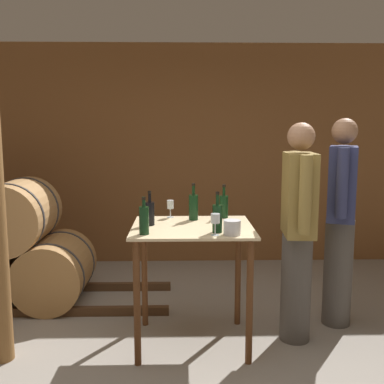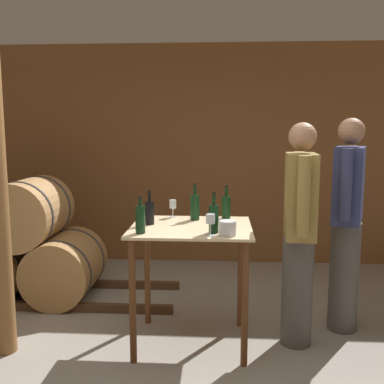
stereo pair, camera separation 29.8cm
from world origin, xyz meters
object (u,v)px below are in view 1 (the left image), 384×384
at_px(wine_bottle_center, 193,206).
at_px(person_visitor_with_scarf, 298,228).
at_px(wine_glass_near_left, 170,205).
at_px(wine_bottle_left, 150,212).
at_px(wine_bottle_right, 217,217).
at_px(wine_bottle_far_left, 144,220).
at_px(ice_bucket, 232,227).
at_px(person_host, 340,218).
at_px(wine_bottle_far_right, 224,206).
at_px(wine_glass_near_center, 215,219).

relative_size(wine_bottle_center, person_visitor_with_scarf, 0.17).
relative_size(wine_glass_near_left, person_visitor_with_scarf, 0.08).
bearing_deg(person_visitor_with_scarf, wine_bottle_left, 179.78).
height_order(wine_bottle_center, wine_bottle_right, wine_bottle_center).
height_order(wine_bottle_right, wine_glass_near_left, wine_bottle_right).
relative_size(wine_bottle_far_left, wine_bottle_center, 0.89).
height_order(wine_glass_near_left, ice_bucket, wine_glass_near_left).
xyz_separation_m(wine_bottle_center, wine_glass_near_left, (-0.19, 0.10, -0.01)).
bearing_deg(person_host, wine_bottle_far_right, -179.65).
relative_size(wine_bottle_far_left, person_host, 0.15).
bearing_deg(wine_bottle_far_left, wine_glass_near_center, -5.14).
distance_m(wine_bottle_far_right, person_host, 1.00).
relative_size(wine_bottle_center, ice_bucket, 2.48).
distance_m(ice_bucket, person_visitor_with_scarf, 0.65).
bearing_deg(wine_glass_near_center, person_host, 29.25).
bearing_deg(ice_bucket, wine_bottle_far_right, 90.31).
relative_size(wine_glass_near_center, person_host, 0.09).
distance_m(wine_bottle_right, wine_glass_near_left, 0.65).
distance_m(wine_bottle_center, person_visitor_with_scarf, 0.85).
xyz_separation_m(wine_bottle_center, wine_glass_near_center, (0.14, -0.53, 0.00)).
bearing_deg(wine_bottle_right, wine_bottle_left, 153.45).
xyz_separation_m(wine_bottle_far_right, wine_glass_near_center, (-0.12, -0.62, 0.01)).
bearing_deg(wine_bottle_left, wine_glass_near_left, 62.48).
xyz_separation_m(wine_bottle_center, wine_bottle_far_right, (0.26, 0.08, -0.01)).
distance_m(wine_bottle_right, wine_bottle_far_right, 0.53).
relative_size(wine_bottle_center, wine_bottle_far_right, 1.08).
relative_size(wine_glass_near_center, person_visitor_with_scarf, 0.09).
bearing_deg(person_visitor_with_scarf, person_host, 33.09).
relative_size(wine_glass_near_left, person_host, 0.08).
distance_m(wine_bottle_left, wine_bottle_far_right, 0.66).
bearing_deg(wine_bottle_left, wine_bottle_far_right, 24.47).
xyz_separation_m(wine_bottle_center, person_visitor_with_scarf, (0.81, -0.19, -0.14)).
height_order(wine_bottle_center, wine_glass_near_left, wine_bottle_center).
height_order(wine_glass_near_left, wine_glass_near_center, wine_glass_near_center).
relative_size(ice_bucket, person_visitor_with_scarf, 0.07).
bearing_deg(wine_bottle_far_right, wine_bottle_far_left, -137.35).
bearing_deg(wine_bottle_far_right, person_visitor_with_scarf, -26.45).
distance_m(wine_bottle_far_left, wine_bottle_far_right, 0.84).
distance_m(wine_bottle_right, person_host, 1.22).
xyz_separation_m(wine_bottle_right, ice_bucket, (0.10, -0.08, -0.06)).
bearing_deg(person_visitor_with_scarf, wine_bottle_center, 166.53).
distance_m(wine_glass_near_center, person_host, 1.28).
bearing_deg(wine_glass_near_center, ice_bucket, 7.34).
bearing_deg(wine_bottle_center, wine_glass_near_left, 152.12).
relative_size(wine_bottle_right, person_visitor_with_scarf, 0.17).
distance_m(wine_bottle_far_left, wine_glass_near_left, 0.61).
distance_m(wine_bottle_far_right, ice_bucket, 0.60).
relative_size(wine_bottle_left, person_visitor_with_scarf, 0.15).
bearing_deg(wine_glass_near_center, wine_bottle_left, 144.55).
height_order(wine_bottle_right, person_host, person_host).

